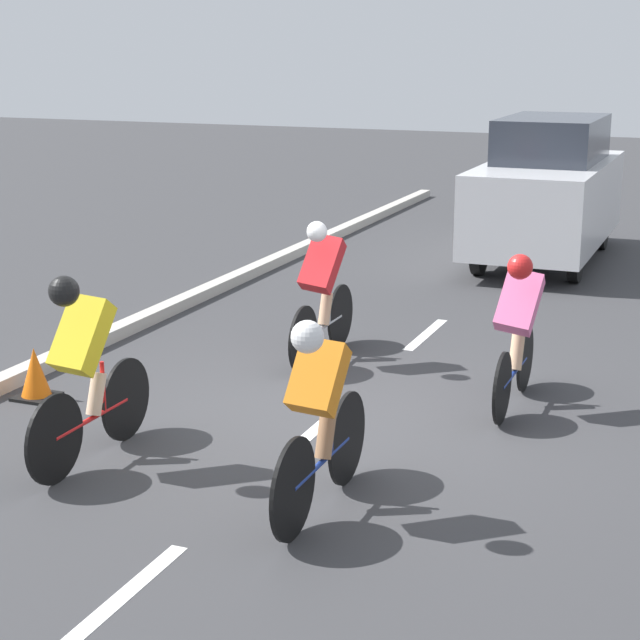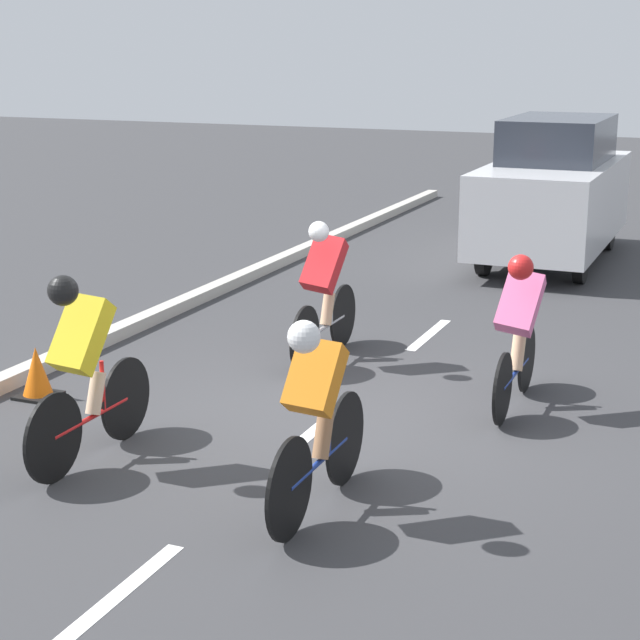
{
  "view_description": "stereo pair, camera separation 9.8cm",
  "coord_description": "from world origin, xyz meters",
  "px_view_note": "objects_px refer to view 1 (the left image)",
  "views": [
    {
      "loc": [
        -3.3,
        8.42,
        3.26
      ],
      "look_at": [
        0.01,
        0.28,
        0.95
      ],
      "focal_mm": 60.0,
      "sensor_mm": 36.0,
      "label": 1
    },
    {
      "loc": [
        -3.39,
        8.39,
        3.26
      ],
      "look_at": [
        0.01,
        0.28,
        0.95
      ],
      "focal_mm": 60.0,
      "sensor_mm": 36.0,
      "label": 2
    }
  ],
  "objects_px": {
    "cyclist_pink": "(517,326)",
    "cyclist_orange": "(319,411)",
    "traffic_cone": "(35,374)",
    "cyclist_yellow": "(84,364)",
    "support_car": "(548,190)",
    "cyclist_red": "(322,288)"
  },
  "relations": [
    {
      "from": "cyclist_orange",
      "to": "traffic_cone",
      "type": "relative_size",
      "value": 3.54
    },
    {
      "from": "cyclist_orange",
      "to": "support_car",
      "type": "height_order",
      "value": "support_car"
    },
    {
      "from": "cyclist_pink",
      "to": "cyclist_orange",
      "type": "relative_size",
      "value": 0.94
    },
    {
      "from": "cyclist_orange",
      "to": "support_car",
      "type": "xyz_separation_m",
      "value": [
        0.2,
        -9.61,
        0.31
      ]
    },
    {
      "from": "support_car",
      "to": "cyclist_pink",
      "type": "bearing_deg",
      "value": 98.37
    },
    {
      "from": "cyclist_pink",
      "to": "traffic_cone",
      "type": "xyz_separation_m",
      "value": [
        4.22,
        1.38,
        -0.55
      ]
    },
    {
      "from": "cyclist_yellow",
      "to": "cyclist_pink",
      "type": "bearing_deg",
      "value": -138.17
    },
    {
      "from": "traffic_cone",
      "to": "cyclist_red",
      "type": "bearing_deg",
      "value": -133.82
    },
    {
      "from": "cyclist_orange",
      "to": "cyclist_pink",
      "type": "bearing_deg",
      "value": -106.64
    },
    {
      "from": "cyclist_red",
      "to": "cyclist_pink",
      "type": "distance_m",
      "value": 2.31
    },
    {
      "from": "cyclist_red",
      "to": "traffic_cone",
      "type": "relative_size",
      "value": 3.53
    },
    {
      "from": "cyclist_pink",
      "to": "traffic_cone",
      "type": "bearing_deg",
      "value": 18.14
    },
    {
      "from": "cyclist_red",
      "to": "cyclist_orange",
      "type": "bearing_deg",
      "value": 111.64
    },
    {
      "from": "cyclist_orange",
      "to": "support_car",
      "type": "bearing_deg",
      "value": -88.79
    },
    {
      "from": "traffic_cone",
      "to": "cyclist_pink",
      "type": "bearing_deg",
      "value": -161.86
    },
    {
      "from": "cyclist_pink",
      "to": "support_car",
      "type": "xyz_separation_m",
      "value": [
        1.01,
        -6.9,
        0.29
      ]
    },
    {
      "from": "support_car",
      "to": "traffic_cone",
      "type": "distance_m",
      "value": 8.92
    },
    {
      "from": "cyclist_pink",
      "to": "cyclist_yellow",
      "type": "bearing_deg",
      "value": 41.83
    },
    {
      "from": "cyclist_red",
      "to": "traffic_cone",
      "type": "xyz_separation_m",
      "value": [
        2.04,
        2.12,
        -0.55
      ]
    },
    {
      "from": "cyclist_pink",
      "to": "support_car",
      "type": "bearing_deg",
      "value": -81.63
    },
    {
      "from": "cyclist_yellow",
      "to": "support_car",
      "type": "relative_size",
      "value": 0.4
    },
    {
      "from": "support_car",
      "to": "traffic_cone",
      "type": "bearing_deg",
      "value": 68.84
    }
  ]
}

